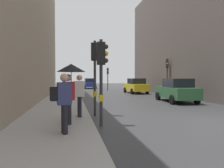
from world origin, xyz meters
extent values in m
plane|color=#38383A|center=(0.00, 0.00, 0.00)|extent=(120.00, 120.00, 0.00)
cube|color=#A8A5A0|center=(-6.04, 6.00, 0.08)|extent=(2.94, 40.00, 0.16)
cylinder|color=#2D2D2D|center=(-4.27, 0.06, 1.62)|extent=(0.12, 0.12, 3.23)
cube|color=black|center=(-4.27, 0.06, 2.71)|extent=(0.30, 0.24, 0.84)
cube|color=yellow|center=(-4.27, 0.06, 1.05)|extent=(0.16, 0.20, 0.24)
sphere|color=#2D231E|center=(-4.08, 0.06, 2.97)|extent=(0.18, 0.18, 0.18)
sphere|color=orange|center=(-4.08, 0.06, 2.71)|extent=(0.18, 0.18, 0.18)
sphere|color=#2D231E|center=(-4.08, 0.06, 2.45)|extent=(0.18, 0.18, 0.18)
cylinder|color=#2D2D2D|center=(4.27, 11.42, 1.90)|extent=(0.12, 0.12, 3.81)
cube|color=black|center=(4.27, 11.42, 3.29)|extent=(0.33, 0.37, 0.84)
cube|color=yellow|center=(4.27, 11.42, 1.05)|extent=(0.24, 0.22, 0.24)
sphere|color=#2D231E|center=(4.21, 11.25, 3.55)|extent=(0.18, 0.18, 0.18)
sphere|color=orange|center=(4.21, 11.25, 3.29)|extent=(0.18, 0.18, 0.18)
sphere|color=#2D231E|center=(4.21, 11.25, 3.03)|extent=(0.18, 0.18, 0.18)
cylinder|color=#2D2D2D|center=(-4.27, 2.05, 1.78)|extent=(0.12, 0.12, 3.56)
cube|color=black|center=(-4.27, 2.05, 3.04)|extent=(0.37, 0.35, 0.84)
cube|color=yellow|center=(-4.27, 2.05, 1.05)|extent=(0.23, 0.25, 0.24)
sphere|color=#2D231E|center=(-4.10, 1.97, 3.30)|extent=(0.18, 0.18, 0.18)
sphere|color=orange|center=(-4.10, 1.97, 3.04)|extent=(0.18, 0.18, 0.18)
sphere|color=#2D231E|center=(-4.10, 1.97, 2.78)|extent=(0.18, 0.18, 0.18)
cylinder|color=#2D2D2D|center=(-0.18, 21.03, 1.67)|extent=(0.12, 0.12, 3.34)
cube|color=black|center=(-0.18, 21.03, 2.82)|extent=(0.24, 0.30, 0.84)
cube|color=yellow|center=(-0.18, 21.03, 1.05)|extent=(0.20, 0.16, 0.24)
sphere|color=#2D231E|center=(-0.17, 20.84, 3.08)|extent=(0.18, 0.18, 0.18)
sphere|color=orange|center=(-0.17, 20.84, 2.82)|extent=(0.18, 0.18, 0.18)
sphere|color=#2D231E|center=(-0.17, 20.84, 2.56)|extent=(0.18, 0.18, 0.18)
cube|color=#2D6038|center=(2.38, 6.32, 0.72)|extent=(2.10, 4.32, 0.80)
cube|color=black|center=(2.36, 6.07, 1.44)|extent=(1.74, 2.11, 0.64)
cylinder|color=black|center=(1.58, 7.73, 0.32)|extent=(0.27, 0.65, 0.64)
cylinder|color=black|center=(3.37, 7.60, 0.32)|extent=(0.27, 0.65, 0.64)
cylinder|color=black|center=(1.38, 5.04, 0.32)|extent=(0.27, 0.65, 0.64)
cylinder|color=black|center=(3.18, 4.91, 0.32)|extent=(0.27, 0.65, 0.64)
cube|color=navy|center=(-2.28, 27.16, 0.72)|extent=(1.84, 4.22, 0.80)
cube|color=black|center=(-2.29, 27.41, 1.44)|extent=(1.62, 2.01, 0.64)
cylinder|color=black|center=(-1.37, 25.82, 0.32)|extent=(0.23, 0.64, 0.64)
cylinder|color=black|center=(-3.17, 25.80, 0.32)|extent=(0.23, 0.64, 0.64)
cylinder|color=black|center=(-1.40, 28.52, 0.32)|extent=(0.23, 0.64, 0.64)
cylinder|color=black|center=(-3.20, 28.50, 0.32)|extent=(0.23, 0.64, 0.64)
cube|color=yellow|center=(2.11, 15.07, 0.72)|extent=(1.90, 4.24, 0.80)
cube|color=black|center=(2.11, 14.82, 1.44)|extent=(1.65, 2.04, 0.64)
cylinder|color=black|center=(1.17, 16.39, 0.32)|extent=(0.24, 0.65, 0.64)
cylinder|color=black|center=(2.97, 16.44, 0.32)|extent=(0.24, 0.65, 0.64)
cylinder|color=black|center=(1.24, 13.70, 0.32)|extent=(0.24, 0.65, 0.64)
cylinder|color=black|center=(3.04, 13.74, 0.32)|extent=(0.24, 0.65, 0.64)
cylinder|color=black|center=(-5.48, -0.03, 0.58)|extent=(0.16, 0.16, 0.85)
cylinder|color=black|center=(-5.45, -0.22, 0.58)|extent=(0.16, 0.16, 0.85)
cube|color=red|center=(-5.47, -0.12, 1.34)|extent=(0.44, 0.33, 0.66)
sphere|color=tan|center=(-5.47, -0.12, 1.81)|extent=(0.24, 0.24, 0.24)
cylinder|color=black|center=(-5.37, -0.11, 1.59)|extent=(0.02, 0.02, 0.90)
cone|color=black|center=(-5.37, -0.11, 2.16)|extent=(1.00, 1.00, 0.28)
cylinder|color=black|center=(-5.59, -1.22, 0.58)|extent=(0.16, 0.16, 0.85)
cylinder|color=black|center=(-5.55, -1.42, 0.58)|extent=(0.16, 0.16, 0.85)
cube|color=navy|center=(-5.57, -1.32, 1.34)|extent=(0.44, 0.34, 0.66)
sphere|color=tan|center=(-5.57, -1.32, 1.81)|extent=(0.24, 0.24, 0.24)
cube|color=black|center=(-5.86, -1.38, 1.34)|extent=(0.25, 0.31, 0.40)
cylinder|color=black|center=(-5.04, 1.26, 0.58)|extent=(0.16, 0.16, 0.85)
cylinder|color=black|center=(-5.03, 1.06, 0.58)|extent=(0.16, 0.16, 0.85)
cube|color=silver|center=(-5.03, 1.16, 1.34)|extent=(0.41, 0.28, 0.66)
sphere|color=tan|center=(-5.03, 1.16, 1.81)|extent=(0.24, 0.24, 0.24)
cube|color=black|center=(-5.33, 1.15, 1.34)|extent=(0.21, 0.29, 0.40)
camera|label=1|loc=(-5.36, -7.26, 1.79)|focal=31.59mm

